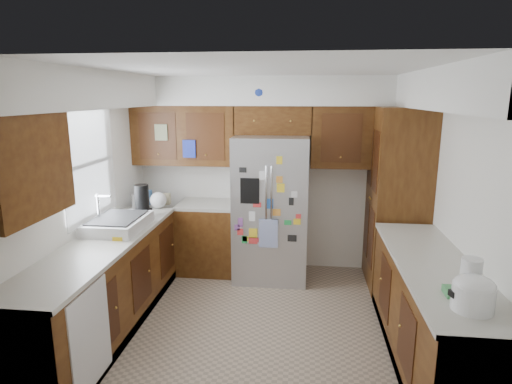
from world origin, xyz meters
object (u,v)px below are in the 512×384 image
at_px(rice_cooker, 473,292).
at_px(paper_towel, 470,280).
at_px(fridge, 271,208).
at_px(pantry, 397,199).

height_order(rice_cooker, paper_towel, paper_towel).
distance_m(fridge, rice_cooker, 2.89).
distance_m(fridge, paper_towel, 2.80).
relative_size(pantry, fridge, 1.19).
bearing_deg(paper_towel, pantry, 90.47).
height_order(fridge, rice_cooker, fridge).
bearing_deg(paper_towel, rice_cooker, -98.96).
height_order(pantry, paper_towel, pantry).
bearing_deg(rice_cooker, fridge, 121.32).
bearing_deg(fridge, pantry, -2.06).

